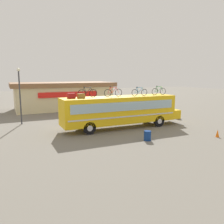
# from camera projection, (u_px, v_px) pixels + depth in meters

# --- Properties ---
(ground_plane) EXTENTS (120.00, 120.00, 0.00)m
(ground_plane) POSITION_uv_depth(u_px,v_px,m) (120.00, 128.00, 21.93)
(ground_plane) COLOR slate
(bus) EXTENTS (12.03, 2.49, 3.00)m
(bus) POSITION_uv_depth(u_px,v_px,m) (121.00, 110.00, 21.72)
(bus) COLOR yellow
(bus) RESTS_ON ground
(luggage_bag_1) EXTENTS (0.62, 0.46, 0.44)m
(luggage_bag_1) POSITION_uv_depth(u_px,v_px,m) (71.00, 96.00, 19.68)
(luggage_bag_1) COLOR maroon
(luggage_bag_1) RESTS_ON bus
(luggage_bag_2) EXTENTS (0.55, 0.54, 0.40)m
(luggage_bag_2) POSITION_uv_depth(u_px,v_px,m) (81.00, 96.00, 19.88)
(luggage_bag_2) COLOR olive
(luggage_bag_2) RESTS_ON bus
(rooftop_bicycle_1) EXTENTS (1.79, 0.44, 0.97)m
(rooftop_bicycle_1) POSITION_uv_depth(u_px,v_px,m) (87.00, 93.00, 20.36)
(rooftop_bicycle_1) COLOR black
(rooftop_bicycle_1) RESTS_ON bus
(rooftop_bicycle_2) EXTENTS (1.80, 0.44, 0.94)m
(rooftop_bicycle_2) POSITION_uv_depth(u_px,v_px,m) (113.00, 92.00, 21.20)
(rooftop_bicycle_2) COLOR black
(rooftop_bicycle_2) RESTS_ON bus
(rooftop_bicycle_3) EXTENTS (1.70, 0.44, 0.87)m
(rooftop_bicycle_3) POSITION_uv_depth(u_px,v_px,m) (139.00, 92.00, 21.86)
(rooftop_bicycle_3) COLOR black
(rooftop_bicycle_3) RESTS_ON bus
(rooftop_bicycle_4) EXTENTS (1.68, 0.44, 0.91)m
(rooftop_bicycle_4) POSITION_uv_depth(u_px,v_px,m) (159.00, 91.00, 23.06)
(rooftop_bicycle_4) COLOR black
(rooftop_bicycle_4) RESTS_ON bus
(roadside_building) EXTENTS (14.44, 6.79, 3.89)m
(roadside_building) POSITION_uv_depth(u_px,v_px,m) (63.00, 95.00, 34.19)
(roadside_building) COLOR beige
(roadside_building) RESTS_ON ground
(trash_bin) EXTENTS (0.54, 0.54, 0.75)m
(trash_bin) POSITION_uv_depth(u_px,v_px,m) (147.00, 136.00, 17.68)
(trash_bin) COLOR navy
(trash_bin) RESTS_ON ground
(traffic_cone) EXTENTS (0.28, 0.28, 0.61)m
(traffic_cone) POSITION_uv_depth(u_px,v_px,m) (217.00, 133.00, 18.68)
(traffic_cone) COLOR orange
(traffic_cone) RESTS_ON ground
(street_lamp) EXTENTS (0.33, 0.33, 5.66)m
(street_lamp) POSITION_uv_depth(u_px,v_px,m) (20.00, 91.00, 23.15)
(street_lamp) COLOR #38383D
(street_lamp) RESTS_ON ground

